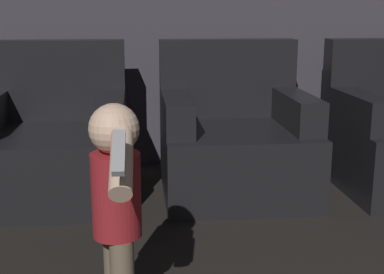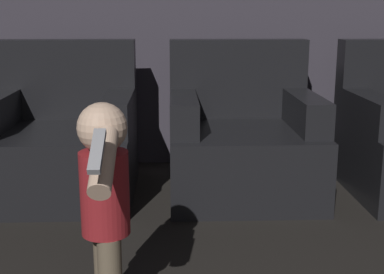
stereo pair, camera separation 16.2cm
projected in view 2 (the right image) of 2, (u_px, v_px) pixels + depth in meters
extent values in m
cube|color=black|center=(60.00, 162.00, 3.25)|extent=(0.91, 0.89, 0.42)
cube|color=black|center=(67.00, 79.00, 3.48)|extent=(0.89, 0.18, 0.51)
cube|color=black|center=(119.00, 112.00, 3.19)|extent=(0.18, 0.71, 0.20)
cube|color=black|center=(243.00, 161.00, 3.27)|extent=(0.91, 0.89, 0.42)
cube|color=black|center=(238.00, 79.00, 3.50)|extent=(0.89, 0.18, 0.51)
cube|color=black|center=(183.00, 112.00, 3.18)|extent=(0.17, 0.71, 0.20)
cube|color=black|center=(305.00, 111.00, 3.21)|extent=(0.17, 0.71, 0.20)
cube|color=black|center=(370.00, 112.00, 3.20)|extent=(0.18, 0.71, 0.20)
cylinder|color=brown|center=(106.00, 267.00, 2.03)|extent=(0.09, 0.09, 0.32)
cylinder|color=maroon|center=(105.00, 193.00, 1.91)|extent=(0.18, 0.18, 0.31)
sphere|color=beige|center=(102.00, 127.00, 1.86)|extent=(0.18, 0.18, 0.18)
cylinder|color=beige|center=(100.00, 187.00, 2.02)|extent=(0.07, 0.07, 0.26)
cylinder|color=beige|center=(103.00, 161.00, 1.66)|extent=(0.07, 0.26, 0.19)
cube|color=#99999E|center=(97.00, 151.00, 1.54)|extent=(0.04, 0.16, 0.10)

